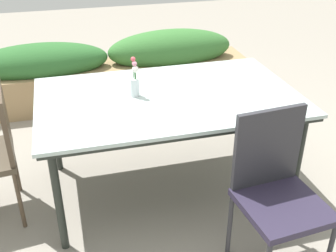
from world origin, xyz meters
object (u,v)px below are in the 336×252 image
Objects in this scene: planter_box at (110,71)px; dining_table at (168,102)px; flower_vase at (135,82)px; chair_near_right at (276,186)px.

dining_table is at bearing -83.37° from planter_box.
flower_vase reaches higher than dining_table.
dining_table is at bearing -70.71° from chair_near_right.
dining_table is 0.26m from flower_vase.
chair_near_right is 1.11m from flower_vase.
chair_near_right is 2.52m from planter_box.
chair_near_right is 0.32× the size of planter_box.
planter_box is (-0.19, 1.61, -0.36)m from dining_table.
dining_table is 0.59× the size of planter_box.
flower_vase is 0.09× the size of planter_box.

